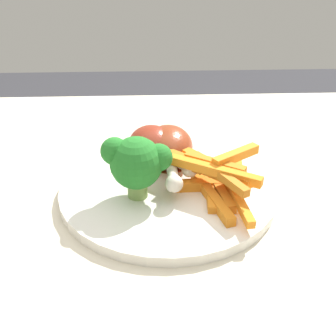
{
  "coord_description": "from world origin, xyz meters",
  "views": [
    {
      "loc": [
        0.05,
        -0.38,
        0.98
      ],
      "look_at": [
        0.07,
        -0.01,
        0.76
      ],
      "focal_mm": 41.27,
      "sensor_mm": 36.0,
      "label": 1
    }
  ],
  "objects_px": {
    "chicken_drumstick_near": "(155,147)",
    "chicken_drumstick_far": "(169,148)",
    "broccoli_floret_front": "(136,162)",
    "dinner_plate": "(168,187)",
    "dining_table": "(116,266)",
    "carrot_fries_pile": "(216,176)"
  },
  "relations": [
    {
      "from": "dining_table",
      "to": "dinner_plate",
      "type": "height_order",
      "value": "dinner_plate"
    },
    {
      "from": "dining_table",
      "to": "chicken_drumstick_near",
      "type": "bearing_deg",
      "value": 34.24
    },
    {
      "from": "carrot_fries_pile",
      "to": "chicken_drumstick_far",
      "type": "distance_m",
      "value": 0.08
    },
    {
      "from": "dinner_plate",
      "to": "chicken_drumstick_far",
      "type": "relative_size",
      "value": 1.91
    },
    {
      "from": "broccoli_floret_front",
      "to": "chicken_drumstick_far",
      "type": "xyz_separation_m",
      "value": [
        0.04,
        0.07,
        -0.02
      ]
    },
    {
      "from": "dinner_plate",
      "to": "carrot_fries_pile",
      "type": "distance_m",
      "value": 0.06
    },
    {
      "from": "dinner_plate",
      "to": "chicken_drumstick_far",
      "type": "height_order",
      "value": "chicken_drumstick_far"
    },
    {
      "from": "dinner_plate",
      "to": "chicken_drumstick_far",
      "type": "bearing_deg",
      "value": 86.37
    },
    {
      "from": "dining_table",
      "to": "chicken_drumstick_far",
      "type": "xyz_separation_m",
      "value": [
        0.07,
        0.04,
        0.16
      ]
    },
    {
      "from": "broccoli_floret_front",
      "to": "chicken_drumstick_near",
      "type": "distance_m",
      "value": 0.07
    },
    {
      "from": "broccoli_floret_front",
      "to": "chicken_drumstick_near",
      "type": "bearing_deg",
      "value": 74.09
    },
    {
      "from": "broccoli_floret_front",
      "to": "chicken_drumstick_near",
      "type": "relative_size",
      "value": 0.7
    },
    {
      "from": "broccoli_floret_front",
      "to": "chicken_drumstick_near",
      "type": "height_order",
      "value": "broccoli_floret_front"
    },
    {
      "from": "dining_table",
      "to": "chicken_drumstick_far",
      "type": "relative_size",
      "value": 8.04
    },
    {
      "from": "dinner_plate",
      "to": "dining_table",
      "type": "bearing_deg",
      "value": 173.94
    },
    {
      "from": "broccoli_floret_front",
      "to": "chicken_drumstick_far",
      "type": "bearing_deg",
      "value": 61.18
    },
    {
      "from": "dining_table",
      "to": "chicken_drumstick_near",
      "type": "height_order",
      "value": "chicken_drumstick_near"
    },
    {
      "from": "dining_table",
      "to": "carrot_fries_pile",
      "type": "relative_size",
      "value": 7.71
    },
    {
      "from": "dinner_plate",
      "to": "broccoli_floret_front",
      "type": "relative_size",
      "value": 3.29
    },
    {
      "from": "dining_table",
      "to": "carrot_fries_pile",
      "type": "distance_m",
      "value": 0.2
    },
    {
      "from": "chicken_drumstick_near",
      "to": "chicken_drumstick_far",
      "type": "height_order",
      "value": "chicken_drumstick_near"
    },
    {
      "from": "dinner_plate",
      "to": "broccoli_floret_front",
      "type": "height_order",
      "value": "broccoli_floret_front"
    }
  ]
}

